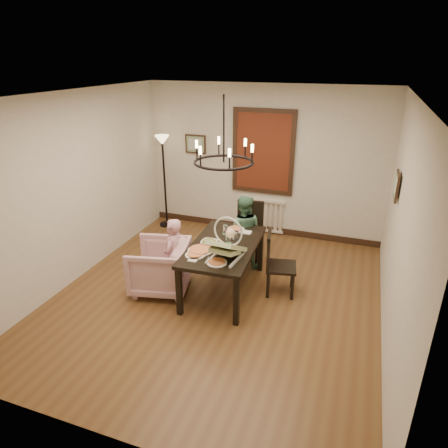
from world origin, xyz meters
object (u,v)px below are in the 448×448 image
Objects in this scene: armchair at (160,267)px; baby_bouncer at (227,244)px; chair_right at (281,263)px; dining_table at (224,250)px; seated_man at (243,237)px; drinking_glass at (227,239)px; floor_lamp at (165,183)px; chair_far at (248,233)px; elderly_woman at (173,263)px.

armchair is 1.21m from baby_bouncer.
chair_right is 1.16× the size of armchair.
seated_man is at bearing 84.74° from dining_table.
baby_bouncer is (0.13, -1.19, 0.44)m from seated_man.
dining_table is 0.99m from armchair.
chair_right is 0.98m from seated_man.
seated_man reaches higher than drinking_glass.
dining_table is at bearing -45.15° from floor_lamp.
baby_bouncer reaches higher than armchair.
dining_table is 1.72× the size of chair_right.
chair_far is 2.22m from floor_lamp.
drinking_glass is (-0.03, -0.98, 0.32)m from chair_far.
baby_bouncer reaches higher than chair_far.
floor_lamp reaches higher than elderly_woman.
floor_lamp is at bearing -167.98° from armchair.
seated_man is (0.93, 1.12, 0.13)m from armchair.
dining_table is at bearing -112.36° from drinking_glass.
dining_table is 1.73× the size of elderly_woman.
drinking_glass is at bearing 114.20° from baby_bouncer.
elderly_woman is (-0.68, -0.27, -0.19)m from dining_table.
seated_man is at bearing 143.98° from elderly_woman.
baby_bouncer reaches higher than seated_man.
seated_man is 0.56× the size of floor_lamp.
drinking_glass is at bearing 112.42° from elderly_woman.
dining_table reaches higher than armchair.
elderly_woman is at bearing 48.27° from seated_man.
armchair is at bearing 95.60° from chair_right.
drinking_glass is (0.71, 0.34, 0.35)m from elderly_woman.
chair_far is at bearing 30.86° from chair_right.
chair_right is 0.53× the size of floor_lamp.
chair_right is 1.01× the size of elderly_woman.
baby_bouncer is at bearing -72.00° from drinking_glass.
baby_bouncer is 0.47m from drinking_glass.
chair_far is at bearing 84.08° from dining_table.
seated_man is 0.83m from drinking_glass.
chair_right reaches higher than drinking_glass.
seated_man is (-0.76, 0.61, 0.03)m from chair_right.
armchair is (-1.70, -0.51, -0.10)m from chair_right.
elderly_woman is at bearing -60.37° from floor_lamp.
chair_far is 1.51m from elderly_woman.
drinking_glass is at bearing 90.38° from chair_right.
baby_bouncer is at bearing -47.60° from floor_lamp.
drinking_glass reaches higher than dining_table.
armchair is 1.09m from drinking_glass.
chair_far is 0.56× the size of floor_lamp.
elderly_woman is 0.94× the size of seated_man.
drinking_glass is at bearing 64.88° from dining_table.
drinking_glass is (-0.01, -0.77, 0.32)m from seated_man.
chair_right is (0.74, -0.82, -0.02)m from chair_far.
chair_far is 1.06× the size of elderly_woman.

